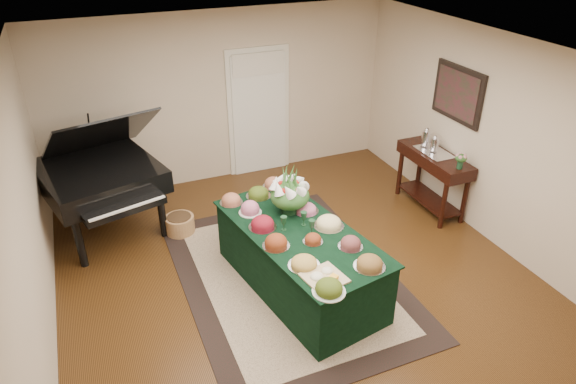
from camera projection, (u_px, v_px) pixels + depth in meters
name	position (u px, v px, depth m)	size (l,w,h in m)	color
ground	(297.00, 278.00, 6.29)	(6.00, 6.00, 0.00)	black
area_rug	(287.00, 277.00, 6.30)	(2.46, 3.45, 0.01)	black
kitchen_doorway	(259.00, 113.00, 8.39)	(1.05, 0.07, 2.10)	silver
buffet_table	(299.00, 259.00, 5.95)	(1.45, 2.40, 0.79)	black
food_platters	(293.00, 224.00, 5.80)	(1.22, 2.44, 0.13)	silver
cutting_board	(323.00, 275.00, 5.02)	(0.44, 0.44, 0.10)	tan
green_goblets	(300.00, 223.00, 5.74)	(0.33, 0.26, 0.18)	#16371F
floral_centerpiece	(290.00, 191.00, 5.98)	(0.48, 0.48, 0.48)	#16371F
grand_piano	(100.00, 175.00, 6.79)	(1.78, 1.98, 1.75)	black
wicker_basket	(180.00, 225.00, 7.11)	(0.40, 0.40, 0.25)	#9A6A3E
mahogany_sideboard	(434.00, 166.00, 7.43)	(0.45, 1.27, 0.89)	black
tea_service	(431.00, 142.00, 7.39)	(0.34, 0.58, 0.30)	silver
pink_bouquet	(461.00, 159.00, 6.85)	(0.17, 0.17, 0.22)	#16371F
wall_painting	(458.00, 94.00, 6.99)	(0.05, 0.95, 0.75)	black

